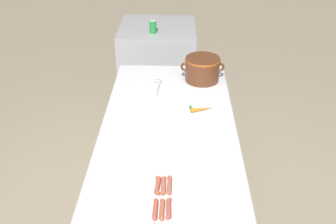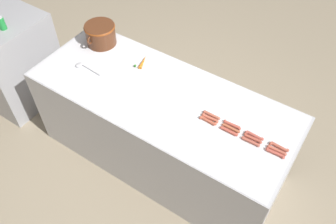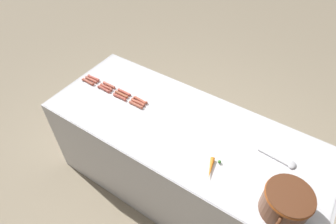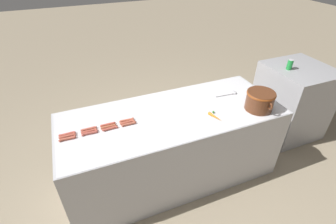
{
  "view_description": "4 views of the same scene",
  "coord_description": "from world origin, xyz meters",
  "px_view_note": "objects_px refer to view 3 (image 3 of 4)",
  "views": [
    {
      "loc": [
        0.06,
        -2.12,
        2.35
      ],
      "look_at": [
        -0.01,
        0.24,
        0.93
      ],
      "focal_mm": 43.07,
      "sensor_mm": 36.0,
      "label": 1
    },
    {
      "loc": [
        -1.65,
        -1.16,
        2.95
      ],
      "look_at": [
        -0.12,
        -0.15,
        0.87
      ],
      "focal_mm": 37.85,
      "sensor_mm": 36.0,
      "label": 2
    },
    {
      "loc": [
        1.28,
        0.7,
        2.52
      ],
      "look_at": [
        -0.05,
        -0.18,
        0.89
      ],
      "focal_mm": 30.19,
      "sensor_mm": 36.0,
      "label": 3
    },
    {
      "loc": [
        1.87,
        -0.81,
        2.31
      ],
      "look_at": [
        -0.01,
        -0.04,
        0.9
      ],
      "focal_mm": 26.55,
      "sensor_mm": 36.0,
      "label": 4
    }
  ],
  "objects_px": {
    "hot_dog_0": "(94,78)",
    "carrot": "(211,168)",
    "hot_dog_2": "(124,92)",
    "hot_dog_9": "(104,89)",
    "bean_pot": "(286,202)",
    "hot_dog_1": "(109,85)",
    "hot_dog_5": "(106,87)",
    "hot_dog_4": "(91,80)",
    "hot_dog_6": "(122,94)",
    "hot_dog_10": "(120,97)",
    "serving_spoon": "(285,162)",
    "hot_dog_7": "(138,102)",
    "hot_dog_11": "(136,105)",
    "hot_dog_3": "(140,100)",
    "hot_dog_8": "(88,82)"
  },
  "relations": [
    {
      "from": "hot_dog_2",
      "to": "hot_dog_4",
      "type": "bearing_deg",
      "value": -84.81
    },
    {
      "from": "hot_dog_1",
      "to": "hot_dog_2",
      "type": "xyz_separation_m",
      "value": [
        -0.0,
        0.17,
        0.0
      ]
    },
    {
      "from": "hot_dog_3",
      "to": "hot_dog_7",
      "type": "relative_size",
      "value": 1.0
    },
    {
      "from": "hot_dog_0",
      "to": "hot_dog_6",
      "type": "bearing_deg",
      "value": 85.21
    },
    {
      "from": "hot_dog_5",
      "to": "hot_dog_9",
      "type": "distance_m",
      "value": 0.03
    },
    {
      "from": "hot_dog_6",
      "to": "hot_dog_2",
      "type": "bearing_deg",
      "value": 179.35
    },
    {
      "from": "serving_spoon",
      "to": "hot_dog_6",
      "type": "bearing_deg",
      "value": -86.31
    },
    {
      "from": "hot_dog_11",
      "to": "hot_dog_4",
      "type": "bearing_deg",
      "value": -93.56
    },
    {
      "from": "hot_dog_2",
      "to": "hot_dog_8",
      "type": "bearing_deg",
      "value": -79.18
    },
    {
      "from": "hot_dog_0",
      "to": "hot_dog_8",
      "type": "distance_m",
      "value": 0.07
    },
    {
      "from": "hot_dog_1",
      "to": "hot_dog_11",
      "type": "bearing_deg",
      "value": 79.51
    },
    {
      "from": "carrot",
      "to": "hot_dog_3",
      "type": "bearing_deg",
      "value": -108.43
    },
    {
      "from": "hot_dog_0",
      "to": "hot_dog_6",
      "type": "xyz_separation_m",
      "value": [
        0.03,
        0.36,
        0.0
      ]
    },
    {
      "from": "hot_dog_2",
      "to": "carrot",
      "type": "xyz_separation_m",
      "value": [
        0.27,
        0.99,
        0.0
      ]
    },
    {
      "from": "hot_dog_10",
      "to": "hot_dog_0",
      "type": "bearing_deg",
      "value": -99.79
    },
    {
      "from": "hot_dog_4",
      "to": "carrot",
      "type": "xyz_separation_m",
      "value": [
        0.24,
        1.36,
        0.0
      ]
    },
    {
      "from": "hot_dog_1",
      "to": "hot_dog_5",
      "type": "distance_m",
      "value": 0.03
    },
    {
      "from": "hot_dog_3",
      "to": "hot_dog_10",
      "type": "relative_size",
      "value": 1.0
    },
    {
      "from": "hot_dog_6",
      "to": "bean_pot",
      "type": "relative_size",
      "value": 0.41
    },
    {
      "from": "hot_dog_0",
      "to": "bean_pot",
      "type": "relative_size",
      "value": 0.41
    },
    {
      "from": "hot_dog_6",
      "to": "hot_dog_8",
      "type": "relative_size",
      "value": 1.0
    },
    {
      "from": "hot_dog_6",
      "to": "hot_dog_9",
      "type": "distance_m",
      "value": 0.18
    },
    {
      "from": "hot_dog_0",
      "to": "hot_dog_8",
      "type": "height_order",
      "value": "same"
    },
    {
      "from": "hot_dog_0",
      "to": "hot_dog_7",
      "type": "xyz_separation_m",
      "value": [
        0.03,
        0.54,
        0.0
      ]
    },
    {
      "from": "hot_dog_10",
      "to": "serving_spoon",
      "type": "height_order",
      "value": "hot_dog_10"
    },
    {
      "from": "hot_dog_2",
      "to": "bean_pot",
      "type": "height_order",
      "value": "bean_pot"
    },
    {
      "from": "hot_dog_8",
      "to": "hot_dog_11",
      "type": "distance_m",
      "value": 0.55
    },
    {
      "from": "bean_pot",
      "to": "serving_spoon",
      "type": "height_order",
      "value": "bean_pot"
    },
    {
      "from": "hot_dog_0",
      "to": "hot_dog_1",
      "type": "bearing_deg",
      "value": 90.93
    },
    {
      "from": "hot_dog_7",
      "to": "hot_dog_8",
      "type": "relative_size",
      "value": 1.0
    },
    {
      "from": "hot_dog_11",
      "to": "carrot",
      "type": "xyz_separation_m",
      "value": [
        0.21,
        0.81,
        0.0
      ]
    },
    {
      "from": "hot_dog_2",
      "to": "hot_dog_9",
      "type": "bearing_deg",
      "value": -69.64
    },
    {
      "from": "hot_dog_0",
      "to": "carrot",
      "type": "xyz_separation_m",
      "value": [
        0.27,
        1.36,
        0.0
      ]
    },
    {
      "from": "hot_dog_6",
      "to": "hot_dog_10",
      "type": "height_order",
      "value": "same"
    },
    {
      "from": "hot_dog_5",
      "to": "hot_dog_7",
      "type": "distance_m",
      "value": 0.35
    },
    {
      "from": "hot_dog_1",
      "to": "hot_dog_5",
      "type": "height_order",
      "value": "same"
    },
    {
      "from": "hot_dog_8",
      "to": "bean_pot",
      "type": "relative_size",
      "value": 0.41
    },
    {
      "from": "hot_dog_2",
      "to": "hot_dog_6",
      "type": "height_order",
      "value": "same"
    },
    {
      "from": "bean_pot",
      "to": "hot_dog_8",
      "type": "bearing_deg",
      "value": -97.08
    },
    {
      "from": "hot_dog_1",
      "to": "carrot",
      "type": "xyz_separation_m",
      "value": [
        0.27,
        1.17,
        0.0
      ]
    },
    {
      "from": "hot_dog_0",
      "to": "bean_pot",
      "type": "distance_m",
      "value": 1.88
    },
    {
      "from": "hot_dog_8",
      "to": "hot_dog_10",
      "type": "distance_m",
      "value": 0.37
    },
    {
      "from": "hot_dog_5",
      "to": "hot_dog_9",
      "type": "relative_size",
      "value": 1.0
    },
    {
      "from": "hot_dog_0",
      "to": "hot_dog_8",
      "type": "xyz_separation_m",
      "value": [
        0.07,
        -0.0,
        0.0
      ]
    },
    {
      "from": "serving_spoon",
      "to": "hot_dog_4",
      "type": "bearing_deg",
      "value": -87.1
    },
    {
      "from": "hot_dog_10",
      "to": "serving_spoon",
      "type": "xyz_separation_m",
      "value": [
        -0.12,
        1.39,
        -0.0
      ]
    },
    {
      "from": "hot_dog_5",
      "to": "hot_dog_6",
      "type": "xyz_separation_m",
      "value": [
        -0.0,
        0.18,
        0.0
      ]
    },
    {
      "from": "hot_dog_4",
      "to": "serving_spoon",
      "type": "distance_m",
      "value": 1.77
    },
    {
      "from": "hot_dog_10",
      "to": "bean_pot",
      "type": "relative_size",
      "value": 0.41
    },
    {
      "from": "hot_dog_4",
      "to": "hot_dog_6",
      "type": "bearing_deg",
      "value": 89.86
    }
  ]
}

